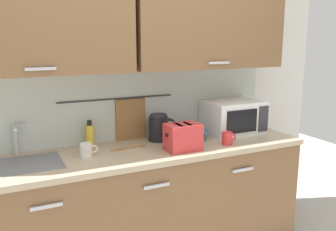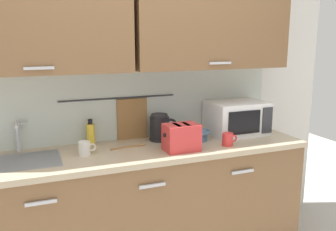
{
  "view_description": "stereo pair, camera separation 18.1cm",
  "coord_description": "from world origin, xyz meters",
  "px_view_note": "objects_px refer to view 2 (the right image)",
  "views": [
    {
      "loc": [
        -0.89,
        -2.05,
        1.68
      ],
      "look_at": [
        0.25,
        0.33,
        1.12
      ],
      "focal_mm": 39.04,
      "sensor_mm": 36.0,
      "label": 1
    },
    {
      "loc": [
        -0.73,
        -2.12,
        1.68
      ],
      "look_at": [
        0.25,
        0.33,
        1.12
      ],
      "focal_mm": 39.04,
      "sensor_mm": 36.0,
      "label": 2
    }
  ],
  "objects_px": {
    "wooden_spoon": "(133,146)",
    "dish_soap_bottle": "(91,134)",
    "mug_near_sink": "(85,148)",
    "mug_by_kettle": "(228,139)",
    "mixing_bowl": "(196,135)",
    "electric_kettle": "(160,127)",
    "toaster": "(181,137)",
    "microwave": "(236,118)"
  },
  "relations": [
    {
      "from": "microwave",
      "to": "wooden_spoon",
      "type": "xyz_separation_m",
      "value": [
        -0.91,
        -0.05,
        -0.13
      ]
    },
    {
      "from": "mug_near_sink",
      "to": "mixing_bowl",
      "type": "height_order",
      "value": "mug_near_sink"
    },
    {
      "from": "mug_near_sink",
      "to": "wooden_spoon",
      "type": "relative_size",
      "value": 0.43
    },
    {
      "from": "mug_near_sink",
      "to": "wooden_spoon",
      "type": "xyz_separation_m",
      "value": [
        0.35,
        0.06,
        -0.04
      ]
    },
    {
      "from": "microwave",
      "to": "wooden_spoon",
      "type": "relative_size",
      "value": 1.66
    },
    {
      "from": "mug_by_kettle",
      "to": "wooden_spoon",
      "type": "xyz_separation_m",
      "value": [
        -0.67,
        0.22,
        -0.04
      ]
    },
    {
      "from": "microwave",
      "to": "dish_soap_bottle",
      "type": "bearing_deg",
      "value": 174.28
    },
    {
      "from": "mixing_bowl",
      "to": "electric_kettle",
      "type": "bearing_deg",
      "value": 158.42
    },
    {
      "from": "dish_soap_bottle",
      "to": "microwave",
      "type": "bearing_deg",
      "value": -5.72
    },
    {
      "from": "mug_by_kettle",
      "to": "mixing_bowl",
      "type": "bearing_deg",
      "value": 124.95
    },
    {
      "from": "mug_near_sink",
      "to": "mug_by_kettle",
      "type": "xyz_separation_m",
      "value": [
        1.02,
        -0.16,
        0.0
      ]
    },
    {
      "from": "mixing_bowl",
      "to": "dish_soap_bottle",
      "type": "bearing_deg",
      "value": 167.53
    },
    {
      "from": "electric_kettle",
      "to": "wooden_spoon",
      "type": "xyz_separation_m",
      "value": [
        -0.25,
        -0.1,
        -0.1
      ]
    },
    {
      "from": "wooden_spoon",
      "to": "dish_soap_bottle",
      "type": "bearing_deg",
      "value": 148.14
    },
    {
      "from": "microwave",
      "to": "mug_by_kettle",
      "type": "xyz_separation_m",
      "value": [
        -0.24,
        -0.27,
        -0.09
      ]
    },
    {
      "from": "electric_kettle",
      "to": "toaster",
      "type": "bearing_deg",
      "value": -80.9
    },
    {
      "from": "electric_kettle",
      "to": "dish_soap_bottle",
      "type": "xyz_separation_m",
      "value": [
        -0.52,
        0.07,
        -0.01
      ]
    },
    {
      "from": "toaster",
      "to": "mug_near_sink",
      "type": "bearing_deg",
      "value": 167.71
    },
    {
      "from": "mug_near_sink",
      "to": "toaster",
      "type": "xyz_separation_m",
      "value": [
        0.65,
        -0.14,
        0.05
      ]
    },
    {
      "from": "toaster",
      "to": "wooden_spoon",
      "type": "height_order",
      "value": "toaster"
    },
    {
      "from": "mug_by_kettle",
      "to": "dish_soap_bottle",
      "type": "bearing_deg",
      "value": 157.36
    },
    {
      "from": "electric_kettle",
      "to": "mixing_bowl",
      "type": "height_order",
      "value": "electric_kettle"
    },
    {
      "from": "dish_soap_bottle",
      "to": "wooden_spoon",
      "type": "xyz_separation_m",
      "value": [
        0.27,
        -0.17,
        -0.08
      ]
    },
    {
      "from": "mug_near_sink",
      "to": "mug_by_kettle",
      "type": "distance_m",
      "value": 1.03
    },
    {
      "from": "dish_soap_bottle",
      "to": "mixing_bowl",
      "type": "height_order",
      "value": "dish_soap_bottle"
    },
    {
      "from": "electric_kettle",
      "to": "dish_soap_bottle",
      "type": "height_order",
      "value": "electric_kettle"
    },
    {
      "from": "toaster",
      "to": "mug_by_kettle",
      "type": "xyz_separation_m",
      "value": [
        0.37,
        -0.02,
        -0.05
      ]
    },
    {
      "from": "mug_by_kettle",
      "to": "wooden_spoon",
      "type": "height_order",
      "value": "mug_by_kettle"
    },
    {
      "from": "mixing_bowl",
      "to": "wooden_spoon",
      "type": "xyz_separation_m",
      "value": [
        -0.52,
        0.0,
        -0.04
      ]
    },
    {
      "from": "mug_by_kettle",
      "to": "toaster",
      "type": "bearing_deg",
      "value": 177.05
    },
    {
      "from": "wooden_spoon",
      "to": "electric_kettle",
      "type": "bearing_deg",
      "value": 21.75
    },
    {
      "from": "mixing_bowl",
      "to": "mug_by_kettle",
      "type": "relative_size",
      "value": 1.78
    },
    {
      "from": "mixing_bowl",
      "to": "wooden_spoon",
      "type": "distance_m",
      "value": 0.52
    },
    {
      "from": "toaster",
      "to": "mug_by_kettle",
      "type": "distance_m",
      "value": 0.37
    },
    {
      "from": "mixing_bowl",
      "to": "wooden_spoon",
      "type": "bearing_deg",
      "value": 179.45
    },
    {
      "from": "mixing_bowl",
      "to": "toaster",
      "type": "height_order",
      "value": "toaster"
    },
    {
      "from": "dish_soap_bottle",
      "to": "wooden_spoon",
      "type": "bearing_deg",
      "value": -31.86
    },
    {
      "from": "mixing_bowl",
      "to": "toaster",
      "type": "distance_m",
      "value": 0.3
    },
    {
      "from": "dish_soap_bottle",
      "to": "mug_near_sink",
      "type": "height_order",
      "value": "dish_soap_bottle"
    },
    {
      "from": "microwave",
      "to": "mug_near_sink",
      "type": "relative_size",
      "value": 3.83
    },
    {
      "from": "microwave",
      "to": "toaster",
      "type": "bearing_deg",
      "value": -157.32
    },
    {
      "from": "toaster",
      "to": "mug_by_kettle",
      "type": "height_order",
      "value": "toaster"
    }
  ]
}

